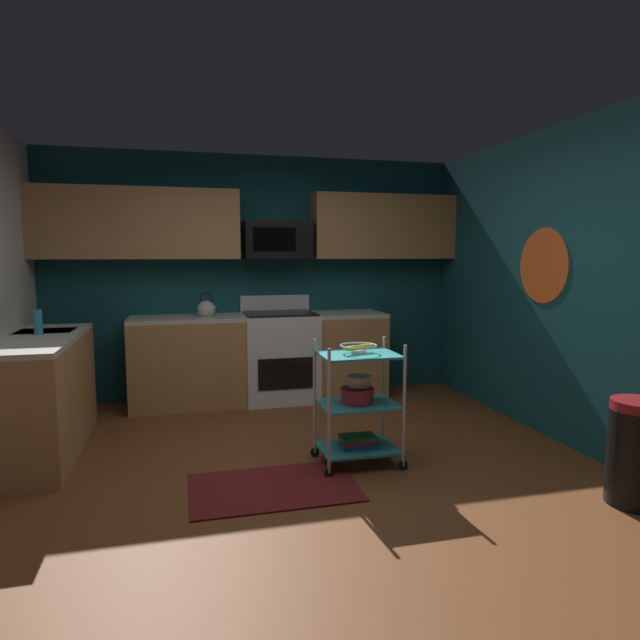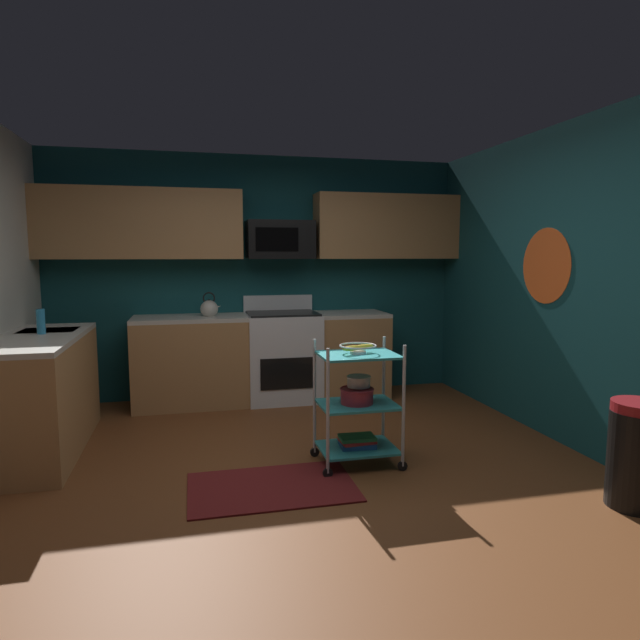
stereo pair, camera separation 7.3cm
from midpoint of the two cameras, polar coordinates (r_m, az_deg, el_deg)
name	(u,v)px [view 2 (the right image)]	position (r m, az deg, el deg)	size (l,w,h in m)	color
floor	(305,481)	(3.96, -1.08, -16.44)	(4.40, 4.80, 0.04)	brown
wall_back	(259,277)	(6.04, -6.02, 4.48)	(4.52, 0.06, 2.60)	#14474C
wall_right	(591,287)	(4.66, 26.82, 3.09)	(0.06, 4.80, 2.60)	#14474C
wall_flower_decal	(546,266)	(5.04, 22.87, 5.22)	(0.64, 0.64, 0.00)	#E5591E
counter_run	(193,369)	(5.35, -12.69, -5.00)	(3.52, 2.21, 0.92)	#B27F4C
oven_range	(283,355)	(5.84, -3.57, -3.70)	(0.76, 0.65, 1.10)	white
upper_cabinets	(257,225)	(5.84, -6.28, 9.79)	(4.40, 0.33, 0.70)	#B27F4C
microwave	(280,240)	(5.85, -3.84, 8.35)	(0.70, 0.39, 0.40)	black
rolling_cart	(358,404)	(4.07, 4.45, -8.73)	(0.62, 0.44, 0.91)	silver
fruit_bowl	(358,347)	(3.98, 4.51, -2.86)	(0.27, 0.27, 0.07)	silver
mixing_bowl_large	(357,395)	(4.05, 4.39, -7.85)	(0.25, 0.25, 0.11)	maroon
mixing_bowl_small	(359,381)	(4.07, 4.58, -6.35)	(0.18, 0.18, 0.08)	silver
book_stack	(357,441)	(4.16, 4.41, -12.50)	(0.27, 0.20, 0.08)	#1E4C8C
kettle	(209,309)	(5.69, -11.11, 1.18)	(0.21, 0.18, 0.26)	beige
dish_soap_bottle	(41,322)	(4.82, -26.72, -0.15)	(0.06, 0.06, 0.20)	#2D8CBF
trash_can	(638,455)	(3.97, 30.68, -12.01)	(0.34, 0.42, 0.66)	black
floor_rug	(272,487)	(3.82, -4.45, -16.98)	(1.10, 0.70, 0.01)	maroon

